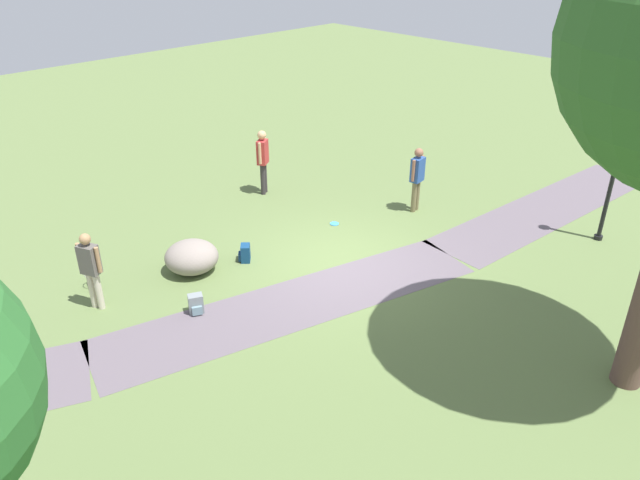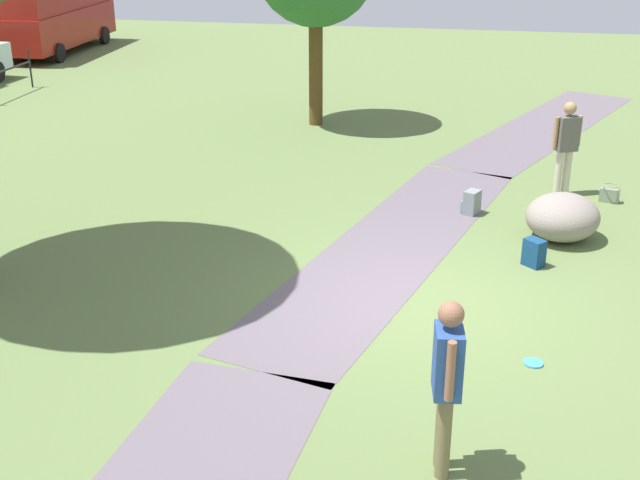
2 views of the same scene
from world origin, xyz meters
The scene contains 12 objects.
ground_plane centered at (0.00, 0.00, 0.00)m, with size 48.00×48.00×0.00m, color #5C703F.
footpath_segment_near centered at (-6.01, 1.89, 0.00)m, with size 8.12×2.38×0.01m.
footpath_segment_mid centered at (1.84, 0.54, 0.00)m, with size 8.17×3.65×0.01m.
lamp_post centered at (-5.25, 3.58, 1.96)m, with size 0.28×0.28×3.14m.
lawn_boulder centered at (2.60, -1.96, 0.36)m, with size 1.58×1.57×0.71m.
woman_with_handbag centered at (4.73, -2.10, 0.95)m, with size 0.37×0.48×1.65m.
man_near_boulder centered at (-3.35, -0.51, 1.00)m, with size 0.52×0.29×1.72m.
passerby_on_path centered at (-1.24, -4.15, 1.06)m, with size 0.45×0.40×1.81m.
handbag_on_grass centered at (4.46, -2.89, 0.14)m, with size 0.34×0.34×0.31m.
backpack_by_boulder centered at (1.50, -1.51, 0.19)m, with size 0.35×0.35×0.40m.
spare_backpack_on_lawn centered at (3.43, -0.58, 0.19)m, with size 0.34×0.34×0.40m.
frisbee_on_grass centered at (-1.26, -1.41, 0.01)m, with size 0.23×0.23×0.02m.
Camera 1 is at (8.56, 8.19, 6.92)m, focal length 34.16 mm.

